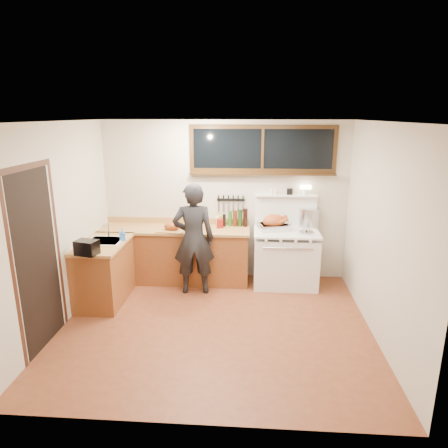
# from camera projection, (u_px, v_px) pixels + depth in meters

# --- Properties ---
(ground_plane) EXTENTS (4.00, 3.50, 0.02)m
(ground_plane) POSITION_uv_depth(u_px,v_px,m) (216.00, 326.00, 5.25)
(ground_plane) COLOR brown
(room_shell) EXTENTS (4.10, 3.60, 2.65)m
(room_shell) POSITION_uv_depth(u_px,v_px,m) (215.00, 203.00, 4.81)
(room_shell) COLOR beige
(room_shell) RESTS_ON ground
(counter_back) EXTENTS (2.44, 0.64, 1.00)m
(counter_back) POSITION_uv_depth(u_px,v_px,m) (175.00, 254.00, 6.58)
(counter_back) COLOR brown
(counter_back) RESTS_ON ground
(counter_left) EXTENTS (0.64, 1.09, 0.90)m
(counter_left) POSITION_uv_depth(u_px,v_px,m) (104.00, 272.00, 5.84)
(counter_left) COLOR brown
(counter_left) RESTS_ON ground
(sink_unit) EXTENTS (0.50, 0.45, 0.37)m
(sink_unit) POSITION_uv_depth(u_px,v_px,m) (105.00, 244.00, 5.81)
(sink_unit) COLOR white
(sink_unit) RESTS_ON counter_left
(vintage_stove) EXTENTS (1.02, 0.74, 1.58)m
(vintage_stove) POSITION_uv_depth(u_px,v_px,m) (285.00, 257.00, 6.41)
(vintage_stove) COLOR white
(vintage_stove) RESTS_ON ground
(back_window) EXTENTS (2.32, 0.13, 0.77)m
(back_window) POSITION_uv_depth(u_px,v_px,m) (262.00, 155.00, 6.31)
(back_window) COLOR black
(back_window) RESTS_ON room_shell
(left_doorway) EXTENTS (0.02, 1.04, 2.17)m
(left_doorway) POSITION_uv_depth(u_px,v_px,m) (38.00, 258.00, 4.57)
(left_doorway) COLOR black
(left_doorway) RESTS_ON ground
(knife_strip) EXTENTS (0.46, 0.03, 0.28)m
(knife_strip) POSITION_uv_depth(u_px,v_px,m) (231.00, 200.00, 6.56)
(knife_strip) COLOR black
(knife_strip) RESTS_ON room_shell
(man) EXTENTS (0.67, 0.49, 1.72)m
(man) POSITION_uv_depth(u_px,v_px,m) (194.00, 239.00, 6.02)
(man) COLOR black
(man) RESTS_ON ground
(soap_bottle) EXTENTS (0.10, 0.10, 0.18)m
(soap_bottle) POSITION_uv_depth(u_px,v_px,m) (122.00, 235.00, 5.81)
(soap_bottle) COLOR blue
(soap_bottle) RESTS_ON counter_left
(toaster) EXTENTS (0.32, 0.25, 0.19)m
(toaster) POSITION_uv_depth(u_px,v_px,m) (87.00, 248.00, 5.21)
(toaster) COLOR black
(toaster) RESTS_ON counter_left
(cutting_board) EXTENTS (0.47, 0.38, 0.14)m
(cutting_board) POSITION_uv_depth(u_px,v_px,m) (172.00, 228.00, 6.28)
(cutting_board) COLOR #AB7D44
(cutting_board) RESTS_ON counter_back
(roast_turkey) EXTENTS (0.52, 0.44, 0.25)m
(roast_turkey) POSITION_uv_depth(u_px,v_px,m) (274.00, 224.00, 6.33)
(roast_turkey) COLOR silver
(roast_turkey) RESTS_ON vintage_stove
(stockpot) EXTENTS (0.45, 0.45, 0.32)m
(stockpot) POSITION_uv_depth(u_px,v_px,m) (309.00, 217.00, 6.50)
(stockpot) COLOR silver
(stockpot) RESTS_ON vintage_stove
(saucepan) EXTENTS (0.18, 0.27, 0.11)m
(saucepan) POSITION_uv_depth(u_px,v_px,m) (287.00, 226.00, 6.39)
(saucepan) COLOR silver
(saucepan) RESTS_ON vintage_stove
(pot_lid) EXTENTS (0.25, 0.25, 0.04)m
(pot_lid) POSITION_uv_depth(u_px,v_px,m) (306.00, 232.00, 6.19)
(pot_lid) COLOR silver
(pot_lid) RESTS_ON vintage_stove
(coffee_tin) EXTENTS (0.11, 0.10, 0.15)m
(coffee_tin) POSITION_uv_depth(u_px,v_px,m) (220.00, 223.00, 6.45)
(coffee_tin) COLOR maroon
(coffee_tin) RESTS_ON counter_back
(pitcher) EXTENTS (0.08, 0.08, 0.15)m
(pitcher) POSITION_uv_depth(u_px,v_px,m) (218.00, 221.00, 6.60)
(pitcher) COLOR white
(pitcher) RESTS_ON counter_back
(bottle_cluster) EXTENTS (0.48, 0.07, 0.30)m
(bottle_cluster) POSITION_uv_depth(u_px,v_px,m) (235.00, 219.00, 6.53)
(bottle_cluster) COLOR black
(bottle_cluster) RESTS_ON counter_back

